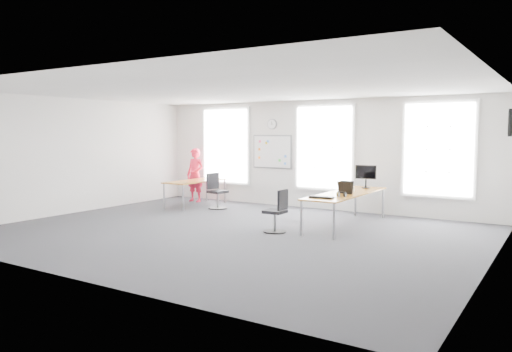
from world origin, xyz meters
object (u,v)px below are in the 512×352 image
Objects in this scene: person at (195,175)px; monitor at (366,174)px; headphones at (341,194)px; desk_right at (346,195)px; desk_left at (196,182)px; keyboard at (321,197)px; chair_left at (216,193)px; chair_right at (277,214)px.

person is 2.93× the size of monitor.
headphones is at bearing -93.49° from monitor.
headphones is at bearing -76.10° from desk_right.
headphones is at bearing -15.26° from desk_left.
headphones is (0.26, 0.43, 0.04)m from keyboard.
monitor is (5.49, -0.22, 0.28)m from person.
chair_left reaches higher than headphones.
chair_left is at bearing 147.52° from keyboard.
desk_left is 3.63× the size of monitor.
desk_right is 0.75m from headphones.
desk_right is 4.11m from chair_left.
keyboard is (3.98, -1.72, 0.34)m from chair_left.
chair_left is (-4.06, 0.57, -0.28)m from desk_right.
desk_right is 5.61m from person.
keyboard is at bearing -24.80° from person.
keyboard is at bearing -100.85° from monitor.
headphones is at bearing 49.39° from keyboard.
chair_right is 0.56× the size of person.
keyboard reaches higher than desk_left.
chair_right is 2.85m from monitor.
desk_right is at bearing -86.62° from chair_left.
headphones is (5.63, -2.07, -0.00)m from person.
person reaches higher than headphones.
keyboard reaches higher than desk_right.
person reaches higher than keyboard.
headphones is at bearing -95.61° from chair_left.
person is at bearing 71.79° from chair_left.
chair_right reaches higher than desk_right.
desk_right is 15.96× the size of headphones.
desk_left is 4.01× the size of keyboard.
chair_left is 5.03× the size of headphones.
chair_left is at bearing 169.20° from headphones.
person is at bearing 165.88° from headphones.
chair_right is 5.31m from person.
monitor is at bearing 77.75° from keyboard.
chair_left reaches higher than keyboard.
desk_left is 5.11m from keyboard.
desk_left is 5.23m from headphones.
person reaches higher than chair_right.
chair_right is at bearing -141.29° from headphones.
chair_left is 0.60× the size of person.
chair_left is (-3.11, 2.01, 0.03)m from chair_right.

